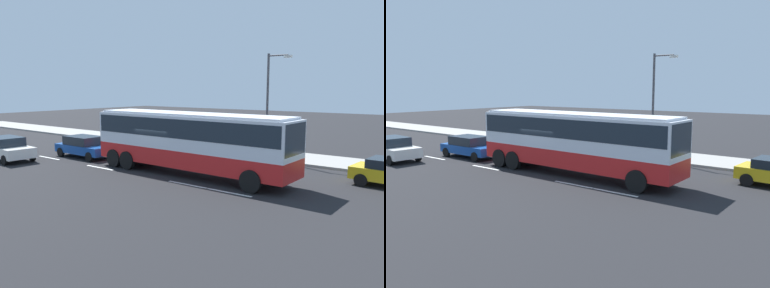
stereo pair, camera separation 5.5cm
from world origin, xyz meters
TOP-DOWN VIEW (x-y plane):
  - ground_plane at (0.00, 0.00)m, footprint 120.00×120.00m
  - sidewalk_curb at (0.00, 8.28)m, footprint 80.00×4.00m
  - lane_centreline at (-3.90, -1.73)m, footprint 23.05×0.16m
  - coach_bus at (1.79, 0.05)m, footprint 12.43×2.80m
  - car_blue_saloon at (-7.46, -0.01)m, footprint 4.48×2.03m
  - car_white_minivan at (-10.67, -3.88)m, footprint 4.56×2.23m
  - pedestrian_near_curb at (-2.90, 6.97)m, footprint 0.32×0.32m
  - street_lamp at (3.25, 6.94)m, footprint 1.68×0.24m

SIDE VIEW (x-z plane):
  - ground_plane at x=0.00m, z-range 0.00..0.00m
  - lane_centreline at x=-3.90m, z-range 0.00..0.01m
  - sidewalk_curb at x=0.00m, z-range 0.00..0.15m
  - car_blue_saloon at x=-7.46m, z-range 0.04..1.53m
  - car_white_minivan at x=-10.67m, z-range 0.04..1.60m
  - pedestrian_near_curb at x=-2.90m, z-range 0.27..1.86m
  - coach_bus at x=1.79m, z-range 0.42..3.88m
  - street_lamp at x=3.25m, z-range 0.66..7.57m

